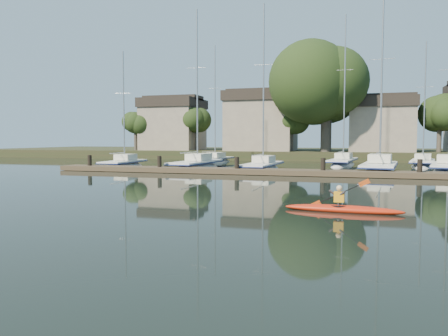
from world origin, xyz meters
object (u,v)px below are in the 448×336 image
(sailboat_1, at_px, (196,171))
(sailboat_2, at_px, (262,173))
(sailboat_0, at_px, (124,169))
(sailboat_6, at_px, (343,167))
(sailboat_3, at_px, (379,175))
(dock, at_px, (279,172))
(sailboat_5, at_px, (214,164))
(sailboat_4, at_px, (448,176))
(sailboat_7, at_px, (423,169))
(kayak, at_px, (342,207))

(sailboat_1, relative_size, sailboat_2, 1.02)
(sailboat_0, height_order, sailboat_6, sailboat_6)
(sailboat_3, relative_size, sailboat_6, 0.95)
(dock, xyz_separation_m, sailboat_0, (-14.31, 4.11, -0.39))
(sailboat_3, height_order, sailboat_5, sailboat_3)
(sailboat_5, relative_size, sailboat_6, 0.86)
(dock, bearing_deg, sailboat_4, 23.82)
(sailboat_4, height_order, sailboat_7, sailboat_4)
(sailboat_0, height_order, sailboat_2, sailboat_2)
(sailboat_0, xyz_separation_m, sailboat_5, (5.55, 8.73, 0.02))
(kayak, bearing_deg, sailboat_0, 138.88)
(sailboat_0, distance_m, sailboat_2, 12.40)
(dock, height_order, sailboat_1, sailboat_1)
(kayak, relative_size, sailboat_3, 0.28)
(sailboat_7, bearing_deg, sailboat_0, -151.77)
(sailboat_2, height_order, sailboat_3, sailboat_2)
(sailboat_0, xyz_separation_m, sailboat_7, (25.28, 8.30, 0.00))
(sailboat_0, relative_size, sailboat_1, 0.78)
(sailboat_3, bearing_deg, sailboat_1, -173.66)
(sailboat_0, bearing_deg, sailboat_1, -1.72)
(sailboat_2, bearing_deg, sailboat_5, 130.61)
(dock, distance_m, sailboat_4, 12.74)
(kayak, distance_m, sailboat_5, 30.55)
(sailboat_0, relative_size, sailboat_7, 0.91)
(dock, xyz_separation_m, sailboat_4, (11.65, 5.14, -0.42))
(sailboat_6, bearing_deg, sailboat_5, -174.46)
(sailboat_6, bearing_deg, sailboat_2, -117.47)
(dock, bearing_deg, kayak, -72.74)
(sailboat_7, bearing_deg, sailboat_2, -136.18)
(sailboat_1, height_order, sailboat_7, sailboat_1)
(sailboat_5, bearing_deg, sailboat_0, -114.57)
(sailboat_5, xyz_separation_m, sailboat_7, (19.73, -0.43, -0.02))
(sailboat_1, height_order, sailboat_6, sailboat_6)
(dock, xyz_separation_m, sailboat_5, (-8.76, 12.84, -0.37))
(sailboat_0, xyz_separation_m, sailboat_1, (6.73, 0.09, -0.01))
(sailboat_1, distance_m, sailboat_4, 19.25)
(sailboat_4, height_order, sailboat_5, sailboat_5)
(dock, relative_size, sailboat_5, 2.59)
(sailboat_0, relative_size, sailboat_2, 0.79)
(sailboat_2, relative_size, sailboat_3, 0.99)
(kayak, bearing_deg, sailboat_6, 94.76)
(kayak, height_order, sailboat_0, sailboat_0)
(kayak, relative_size, sailboat_1, 0.28)
(sailboat_0, height_order, sailboat_7, sailboat_7)
(dock, xyz_separation_m, sailboat_2, (-1.91, 3.80, -0.38))
(sailboat_4, relative_size, sailboat_5, 1.00)
(sailboat_4, relative_size, sailboat_6, 0.86)
(sailboat_2, bearing_deg, sailboat_4, 9.10)
(sailboat_5, height_order, sailboat_7, sailboat_5)
(sailboat_5, distance_m, sailboat_7, 19.73)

